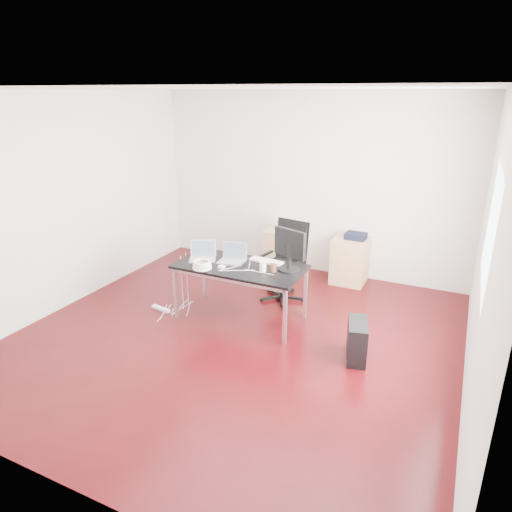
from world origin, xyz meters
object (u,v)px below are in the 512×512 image
at_px(desk, 240,269).
at_px(pc_tower, 357,341).
at_px(office_chair, 286,257).
at_px(filing_cabinet_right, 350,260).
at_px(filing_cabinet_left, 282,250).

height_order(desk, pc_tower, desk).
relative_size(office_chair, filing_cabinet_right, 1.54).
xyz_separation_m(filing_cabinet_left, filing_cabinet_right, (1.12, 0.00, 0.00)).
bearing_deg(pc_tower, filing_cabinet_right, 91.30).
distance_m(desk, pc_tower, 1.67).
relative_size(filing_cabinet_left, filing_cabinet_right, 1.00).
xyz_separation_m(desk, pc_tower, (1.58, -0.31, -0.46)).
distance_m(office_chair, filing_cabinet_right, 1.18).
bearing_deg(filing_cabinet_left, pc_tower, -50.18).
bearing_deg(office_chair, filing_cabinet_right, 64.08).
xyz_separation_m(office_chair, pc_tower, (1.30, -1.16, -0.39)).
height_order(desk, filing_cabinet_left, desk).
bearing_deg(pc_tower, desk, 153.74).
bearing_deg(office_chair, desk, -97.75).
height_order(filing_cabinet_left, pc_tower, filing_cabinet_left).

